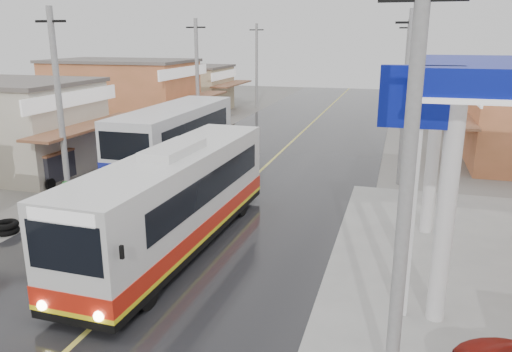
% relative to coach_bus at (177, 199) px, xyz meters
% --- Properties ---
extents(ground, '(120.00, 120.00, 0.00)m').
position_rel_coach_bus_xyz_m(ground, '(0.04, -5.36, -1.68)').
color(ground, slate).
rests_on(ground, ground).
extents(road, '(12.00, 90.00, 0.02)m').
position_rel_coach_bus_xyz_m(road, '(0.04, 9.64, -1.67)').
color(road, black).
rests_on(road, ground).
extents(centre_line, '(0.15, 90.00, 0.01)m').
position_rel_coach_bus_xyz_m(centre_line, '(0.04, 9.64, -1.65)').
color(centre_line, '#D8CC4C').
rests_on(centre_line, road).
extents(shopfronts_left, '(11.00, 44.00, 5.20)m').
position_rel_coach_bus_xyz_m(shopfronts_left, '(-12.96, 12.64, -1.68)').
color(shopfronts_left, tan).
rests_on(shopfronts_left, ground).
extents(utility_poles_left, '(1.60, 50.00, 8.00)m').
position_rel_coach_bus_xyz_m(utility_poles_left, '(-6.96, 10.64, -1.68)').
color(utility_poles_left, gray).
rests_on(utility_poles_left, ground).
extents(utility_poles_right, '(1.60, 36.00, 8.00)m').
position_rel_coach_bus_xyz_m(utility_poles_right, '(7.04, 9.64, -1.68)').
color(utility_poles_right, gray).
rests_on(utility_poles_right, ground).
extents(coach_bus, '(2.81, 11.19, 3.47)m').
position_rel_coach_bus_xyz_m(coach_bus, '(0.00, 0.00, 0.00)').
color(coach_bus, silver).
rests_on(coach_bus, road).
extents(second_bus, '(2.78, 10.03, 3.33)m').
position_rel_coach_bus_xyz_m(second_bus, '(-4.22, 8.91, 0.11)').
color(second_bus, silver).
rests_on(second_bus, road).
extents(cyclist, '(0.67, 1.82, 1.95)m').
position_rel_coach_bus_xyz_m(cyclist, '(-4.23, 0.15, -1.04)').
color(cyclist, black).
rests_on(cyclist, ground).
extents(tricycle_near, '(1.46, 2.16, 1.62)m').
position_rel_coach_bus_xyz_m(tricycle_near, '(-8.83, 5.00, -0.75)').
color(tricycle_near, '#26262D').
rests_on(tricycle_near, ground).
extents(tyre_stack, '(0.86, 0.86, 0.44)m').
position_rel_coach_bus_xyz_m(tyre_stack, '(-6.41, -0.68, -1.46)').
color(tyre_stack, black).
rests_on(tyre_stack, ground).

